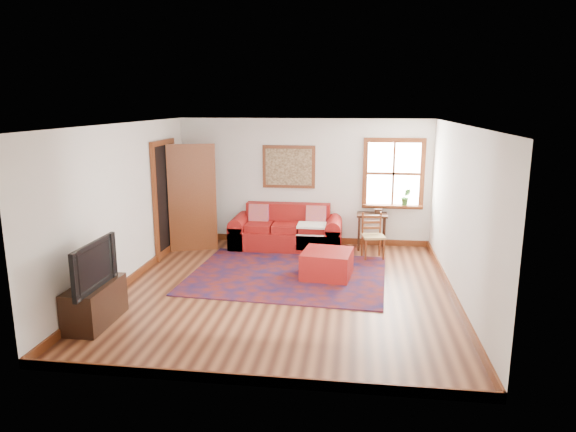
# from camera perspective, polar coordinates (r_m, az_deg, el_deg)

# --- Properties ---
(ground) EXTENTS (5.50, 5.50, 0.00)m
(ground) POSITION_cam_1_polar(r_m,az_deg,el_deg) (7.93, -0.33, -8.19)
(ground) COLOR #472113
(ground) RESTS_ON ground
(room_envelope) EXTENTS (5.04, 5.54, 2.52)m
(room_envelope) POSITION_cam_1_polar(r_m,az_deg,el_deg) (7.52, -0.33, 3.70)
(room_envelope) COLOR silver
(room_envelope) RESTS_ON ground
(window) EXTENTS (1.18, 0.20, 1.38)m
(window) POSITION_cam_1_polar(r_m,az_deg,el_deg) (10.19, 11.79, 3.85)
(window) COLOR white
(window) RESTS_ON ground
(doorway) EXTENTS (0.89, 1.08, 2.14)m
(doorway) POSITION_cam_1_polar(r_m,az_deg,el_deg) (9.84, -11.72, 2.10)
(doorway) COLOR black
(doorway) RESTS_ON ground
(framed_artwork) EXTENTS (1.05, 0.07, 0.85)m
(framed_artwork) POSITION_cam_1_polar(r_m,az_deg,el_deg) (10.22, 0.08, 5.48)
(framed_artwork) COLOR brown
(framed_artwork) RESTS_ON ground
(persian_rug) EXTENTS (3.31, 2.72, 0.02)m
(persian_rug) POSITION_cam_1_polar(r_m,az_deg,el_deg) (8.55, -0.05, -6.55)
(persian_rug) COLOR #61160D
(persian_rug) RESTS_ON ground
(red_leather_sofa) EXTENTS (2.15, 0.89, 0.84)m
(red_leather_sofa) POSITION_cam_1_polar(r_m,az_deg,el_deg) (10.09, -0.15, -1.97)
(red_leather_sofa) COLOR maroon
(red_leather_sofa) RESTS_ON ground
(red_ottoman) EXTENTS (0.86, 0.86, 0.44)m
(red_ottoman) POSITION_cam_1_polar(r_m,az_deg,el_deg) (8.44, 4.36, -5.35)
(red_ottoman) COLOR maroon
(red_ottoman) RESTS_ON ground
(side_table) EXTENTS (0.58, 0.44, 0.70)m
(side_table) POSITION_cam_1_polar(r_m,az_deg,el_deg) (10.06, 9.30, -0.43)
(side_table) COLOR black
(side_table) RESTS_ON ground
(ladder_back_chair) EXTENTS (0.46, 0.44, 0.84)m
(ladder_back_chair) POSITION_cam_1_polar(r_m,az_deg,el_deg) (9.51, 9.38, -2.00)
(ladder_back_chair) COLOR tan
(ladder_back_chair) RESTS_ON ground
(media_cabinet) EXTENTS (0.44, 0.97, 0.53)m
(media_cabinet) POSITION_cam_1_polar(r_m,az_deg,el_deg) (7.16, -20.65, -9.09)
(media_cabinet) COLOR black
(media_cabinet) RESTS_ON ground
(television) EXTENTS (0.14, 1.04, 0.60)m
(television) POSITION_cam_1_polar(r_m,az_deg,el_deg) (6.84, -21.45, -5.11)
(television) COLOR black
(television) RESTS_ON media_cabinet
(candle_hurricane) EXTENTS (0.12, 0.12, 0.18)m
(candle_hurricane) POSITION_cam_1_polar(r_m,az_deg,el_deg) (7.32, -19.20, -5.59)
(candle_hurricane) COLOR silver
(candle_hurricane) RESTS_ON media_cabinet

